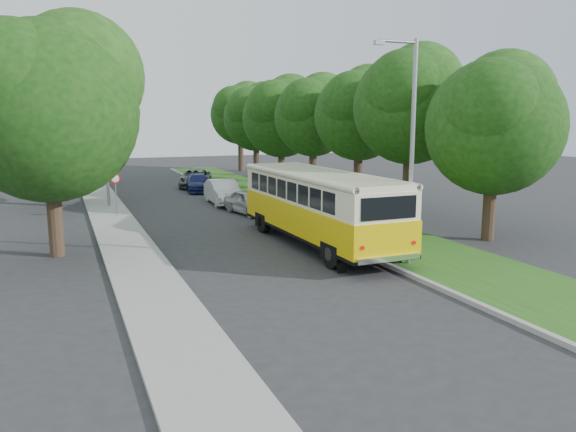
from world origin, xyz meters
name	(u,v)px	position (x,y,z in m)	size (l,w,h in m)	color
ground	(273,262)	(0.00, 0.00, 0.00)	(120.00, 120.00, 0.00)	#2A2A2C
curb	(306,229)	(3.60, 5.00, 0.07)	(0.20, 70.00, 0.15)	gray
grass_verge	(350,226)	(5.95, 5.00, 0.07)	(4.50, 70.00, 0.13)	#255316
sidewalk	(126,244)	(-4.80, 5.00, 0.06)	(2.20, 70.00, 0.12)	gray
treeline	(222,109)	(3.15, 17.99, 5.93)	(24.27, 41.91, 9.46)	#332319
lamppost_near	(410,146)	(4.21, -2.50, 4.37)	(1.71, 0.16, 8.00)	gray
lamppost_far	(103,139)	(-4.70, 16.00, 4.12)	(1.71, 0.16, 7.50)	gray
warning_sign	(116,187)	(-4.50, 11.98, 1.71)	(0.56, 0.10, 2.50)	gray
vintage_bus	(319,208)	(2.73, 1.81, 1.59)	(2.76, 10.74, 3.19)	yellow
car_silver	(250,202)	(2.58, 10.52, 0.68)	(1.61, 4.01, 1.37)	#AAABAF
car_white	(223,192)	(2.21, 14.67, 0.76)	(1.62, 4.63, 1.53)	silver
car_blue	(198,183)	(2.17, 21.37, 0.63)	(1.78, 4.37, 1.27)	#121C4F
car_grey	(195,178)	(2.60, 24.14, 0.69)	(2.29, 4.97, 1.38)	#57595E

